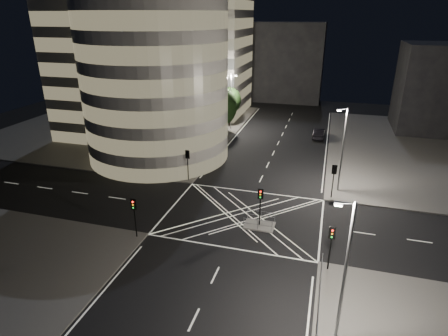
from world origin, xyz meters
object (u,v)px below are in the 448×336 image
(street_lamp_right_near, at_px, (344,270))
(sedan, at_px, (319,133))
(traffic_signal_fl, at_px, (188,160))
(traffic_signal_fr, at_px, (334,175))
(traffic_signal_island, at_px, (260,200))
(street_lamp_left_far, at_px, (231,100))
(central_island, at_px, (259,225))
(traffic_signal_nr, at_px, (331,240))
(street_lamp_right_far, at_px, (342,148))
(traffic_signal_nl, at_px, (134,211))
(street_lamp_left_near, at_px, (196,128))

(street_lamp_right_near, distance_m, sedan, 43.98)
(traffic_signal_fl, bearing_deg, traffic_signal_fr, 0.00)
(traffic_signal_island, distance_m, street_lamp_left_far, 33.61)
(traffic_signal_island, relative_size, street_lamp_left_far, 0.40)
(central_island, bearing_deg, traffic_signal_fl, 142.46)
(traffic_signal_island, height_order, sedan, traffic_signal_island)
(traffic_signal_nr, bearing_deg, traffic_signal_island, 142.07)
(street_lamp_right_near, bearing_deg, street_lamp_right_far, 90.00)
(traffic_signal_fr, relative_size, traffic_signal_nr, 1.00)
(central_island, distance_m, traffic_signal_island, 2.84)
(traffic_signal_fr, relative_size, street_lamp_right_near, 0.40)
(traffic_signal_nr, bearing_deg, central_island, 142.07)
(street_lamp_right_far, height_order, sedan, street_lamp_right_far)
(sedan, bearing_deg, traffic_signal_island, 84.27)
(sedan, bearing_deg, traffic_signal_nl, 69.60)
(traffic_signal_nl, xyz_separation_m, traffic_signal_fr, (17.60, 13.60, 0.00))
(street_lamp_left_near, xyz_separation_m, street_lamp_left_far, (0.00, 18.00, 0.00))
(traffic_signal_fr, relative_size, street_lamp_left_near, 0.40)
(central_island, height_order, traffic_signal_fr, traffic_signal_fr)
(traffic_signal_nl, xyz_separation_m, street_lamp_left_far, (-0.64, 36.80, 2.63))
(traffic_signal_nl, relative_size, street_lamp_right_near, 0.40)
(traffic_signal_fr, bearing_deg, traffic_signal_fl, 180.00)
(traffic_signal_island, bearing_deg, traffic_signal_nr, -37.93)
(central_island, relative_size, street_lamp_left_near, 0.30)
(traffic_signal_nr, relative_size, traffic_signal_island, 1.00)
(central_island, xyz_separation_m, traffic_signal_nl, (-10.80, -5.30, 2.84))
(traffic_signal_fl, xyz_separation_m, traffic_signal_fr, (17.60, 0.00, 0.00))
(traffic_signal_island, bearing_deg, street_lamp_left_far, 109.95)
(traffic_signal_nl, height_order, street_lamp_left_near, street_lamp_left_near)
(street_lamp_left_far, bearing_deg, traffic_signal_fr, -51.83)
(street_lamp_right_far, distance_m, street_lamp_right_near, 23.00)
(street_lamp_right_far, distance_m, sedan, 21.38)
(traffic_signal_nl, bearing_deg, traffic_signal_fl, 90.00)
(traffic_signal_fl, relative_size, traffic_signal_island, 1.00)
(traffic_signal_nr, bearing_deg, traffic_signal_fr, 90.00)
(traffic_signal_fr, bearing_deg, sedan, 96.36)
(traffic_signal_nr, height_order, sedan, traffic_signal_nr)
(traffic_signal_nr, distance_m, street_lamp_right_near, 7.69)
(street_lamp_right_near, bearing_deg, central_island, 120.75)
(traffic_signal_island, relative_size, street_lamp_left_near, 0.40)
(traffic_signal_nl, distance_m, traffic_signal_nr, 17.60)
(street_lamp_right_near, bearing_deg, traffic_signal_fr, 91.75)
(sedan, bearing_deg, traffic_signal_fl, 58.63)
(traffic_signal_fl, distance_m, traffic_signal_nl, 13.60)
(central_island, xyz_separation_m, traffic_signal_nr, (6.80, -5.30, 2.84))
(central_island, distance_m, traffic_signal_nl, 12.36)
(street_lamp_left_near, distance_m, sedan, 24.05)
(central_island, distance_m, traffic_signal_nr, 9.08)
(traffic_signal_nl, distance_m, street_lamp_right_far, 24.27)
(traffic_signal_fr, relative_size, traffic_signal_island, 1.00)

